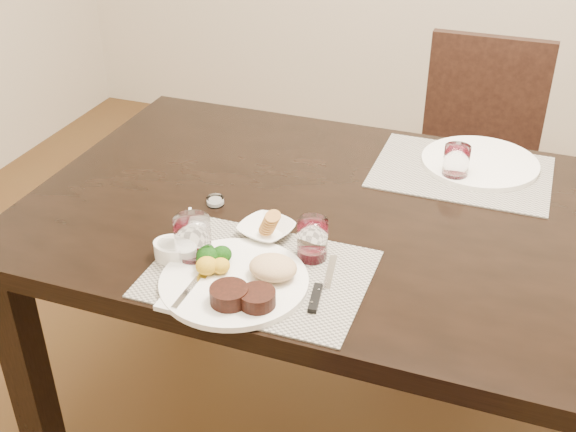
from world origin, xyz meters
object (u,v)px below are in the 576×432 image
(dinner_plate, at_px, (240,280))
(far_plate, at_px, (480,162))
(wine_glass_near, at_px, (312,241))
(cracker_bowl, at_px, (266,230))
(steak_knife, at_px, (319,291))
(chair_far, at_px, (475,154))

(dinner_plate, bearing_deg, far_plate, 42.05)
(dinner_plate, xyz_separation_m, wine_glass_near, (0.11, 0.15, 0.02))
(cracker_bowl, bearing_deg, steak_knife, -42.30)
(dinner_plate, bearing_deg, steak_knife, -7.27)
(wine_glass_near, bearing_deg, chair_far, 78.63)
(chair_far, xyz_separation_m, wine_glass_near, (-0.23, -1.16, 0.29))
(cracker_bowl, height_order, far_plate, cracker_bowl)
(dinner_plate, relative_size, wine_glass_near, 3.35)
(dinner_plate, relative_size, steak_knife, 1.49)
(steak_knife, distance_m, wine_glass_near, 0.14)
(wine_glass_near, bearing_deg, dinner_plate, -124.32)
(chair_far, xyz_separation_m, cracker_bowl, (-0.36, -1.11, 0.27))
(chair_far, xyz_separation_m, dinner_plate, (-0.34, -1.31, 0.27))
(far_plate, bearing_deg, steak_knife, -108.59)
(dinner_plate, xyz_separation_m, cracker_bowl, (-0.02, 0.20, -0.00))
(steak_knife, relative_size, cracker_bowl, 1.42)
(cracker_bowl, bearing_deg, dinner_plate, -84.38)
(dinner_plate, xyz_separation_m, far_plate, (0.39, 0.73, -0.01))
(dinner_plate, height_order, wine_glass_near, wine_glass_near)
(chair_far, bearing_deg, steak_knife, -97.92)
(chair_far, xyz_separation_m, steak_knife, (-0.18, -1.28, 0.26))
(chair_far, distance_m, cracker_bowl, 1.20)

